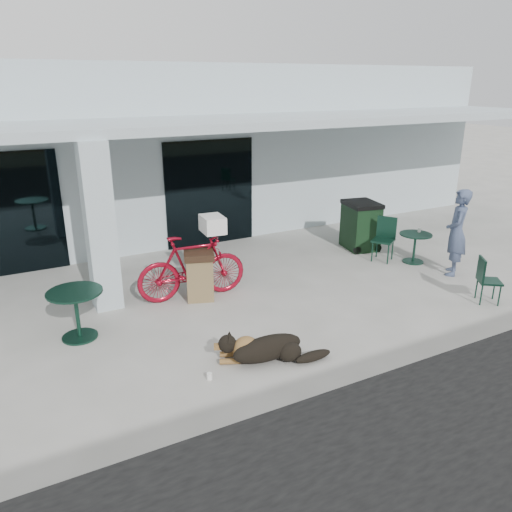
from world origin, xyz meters
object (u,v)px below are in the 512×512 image
dog (268,347)px  cafe_table_far (414,248)px  person (457,233)px  cafe_table_near (77,315)px  wheeled_bin (361,225)px  cafe_chair_far_b (383,240)px  bicycle (192,267)px  cafe_chair_far_a (490,281)px  trash_receptacle (200,275)px

dog → cafe_table_far: size_ratio=1.79×
cafe_table_far → person: person is taller
person → cafe_table_near: bearing=-48.4°
cafe_table_near → wheeled_bin: bearing=12.2°
cafe_table_far → cafe_chair_far_b: bearing=142.9°
cafe_table_far → cafe_chair_far_b: cafe_chair_far_b is taller
cafe_table_far → bicycle: bearing=174.3°
cafe_table_far → person: size_ratio=0.39×
cafe_table_far → wheeled_bin: bearing=107.6°
person → wheeled_bin: (-0.66, 2.40, -0.35)m
cafe_chair_far_a → person: person is taller
cafe_table_far → cafe_chair_far_b: (-0.58, 0.44, 0.17)m
dog → person: 5.61m
bicycle → cafe_chair_far_a: (4.98, -2.90, -0.20)m
trash_receptacle → cafe_chair_far_a: bearing=-29.9°
cafe_table_far → cafe_chair_far_a: cafe_chair_far_a is taller
person → wheeled_bin: size_ratio=1.58×
cafe_chair_far_a → cafe_table_far: bearing=25.9°
cafe_table_near → trash_receptacle: trash_receptacle is taller
bicycle → wheeled_bin: (4.91, 0.90, -0.04)m
trash_receptacle → wheeled_bin: (4.80, 1.00, 0.12)m
bicycle → trash_receptacle: 0.22m
cafe_chair_far_b → bicycle: bearing=-123.7°
dog → trash_receptacle: trash_receptacle is taller
cafe_chair_far_a → person: size_ratio=0.47×
cafe_table_near → cafe_chair_far_b: size_ratio=0.87×
cafe_table_near → dog: bearing=-40.8°
dog → wheeled_bin: 6.02m
cafe_chair_far_a → wheeled_bin: wheeled_bin is taller
bicycle → dog: 2.80m
cafe_chair_far_b → cafe_table_far: bearing=20.4°
dog → cafe_chair_far_a: (4.82, -0.14, 0.23)m
trash_receptacle → dog: bearing=-89.1°
dog → cafe_chair_far_b: (4.63, 2.66, 0.30)m
cafe_chair_far_a → cafe_chair_far_b: cafe_chair_far_b is taller
cafe_chair_far_a → bicycle: bearing=95.2°
cafe_chair_far_a → trash_receptacle: bearing=95.5°
cafe_chair_far_a → trash_receptacle: (-4.86, 2.80, 0.04)m
cafe_table_near → cafe_chair_far_b: 7.10m
cafe_chair_far_a → cafe_chair_far_b: size_ratio=0.87×
cafe_chair_far_b → wheeled_bin: bearing=140.4°
wheeled_bin → trash_receptacle: bearing=-157.5°
dog → cafe_chair_far_b: 5.35m
cafe_table_far → cafe_chair_far_a: size_ratio=0.83×
cafe_table_near → wheeled_bin: 7.37m
cafe_chair_far_b → dog: bearing=-92.7°
cafe_table_far → cafe_chair_far_a: (-0.40, -2.36, 0.10)m
bicycle → cafe_table_near: bearing=110.7°
cafe_table_far → trash_receptacle: size_ratio=0.77×
bicycle → cafe_chair_far_a: bicycle is taller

